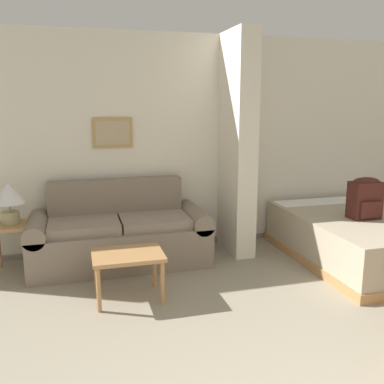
{
  "coord_description": "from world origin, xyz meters",
  "views": [
    {
      "loc": [
        -1.16,
        -0.87,
        1.79
      ],
      "look_at": [
        -0.22,
        2.54,
        1.05
      ],
      "focal_mm": 40.0,
      "sensor_mm": 36.0,
      "label": 1
    }
  ],
  "objects_px": {
    "table_lamp": "(9,197)",
    "coffee_table": "(128,259)",
    "bed": "(364,237)",
    "backpack": "(365,197)",
    "couch": "(120,235)"
  },
  "relations": [
    {
      "from": "couch",
      "to": "table_lamp",
      "type": "xyz_separation_m",
      "value": [
        -1.13,
        0.03,
        0.49
      ]
    },
    {
      "from": "bed",
      "to": "coffee_table",
      "type": "bearing_deg",
      "value": -173.45
    },
    {
      "from": "couch",
      "to": "table_lamp",
      "type": "distance_m",
      "value": 1.23
    },
    {
      "from": "table_lamp",
      "to": "backpack",
      "type": "distance_m",
      "value": 3.85
    },
    {
      "from": "bed",
      "to": "backpack",
      "type": "distance_m",
      "value": 0.52
    },
    {
      "from": "couch",
      "to": "backpack",
      "type": "relative_size",
      "value": 4.28
    },
    {
      "from": "table_lamp",
      "to": "bed",
      "type": "xyz_separation_m",
      "value": [
        3.87,
        -0.66,
        -0.56
      ]
    },
    {
      "from": "couch",
      "to": "backpack",
      "type": "xyz_separation_m",
      "value": [
        2.64,
        -0.74,
        0.43
      ]
    },
    {
      "from": "backpack",
      "to": "coffee_table",
      "type": "bearing_deg",
      "value": -175.47
    },
    {
      "from": "table_lamp",
      "to": "couch",
      "type": "bearing_deg",
      "value": -1.75
    },
    {
      "from": "table_lamp",
      "to": "coffee_table",
      "type": "bearing_deg",
      "value": -41.57
    },
    {
      "from": "table_lamp",
      "to": "bed",
      "type": "relative_size",
      "value": 0.22
    },
    {
      "from": "couch",
      "to": "backpack",
      "type": "distance_m",
      "value": 2.77
    },
    {
      "from": "bed",
      "to": "table_lamp",
      "type": "bearing_deg",
      "value": 170.27
    },
    {
      "from": "bed",
      "to": "backpack",
      "type": "bearing_deg",
      "value": -134.88
    }
  ]
}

